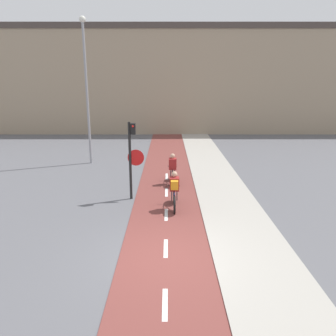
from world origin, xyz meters
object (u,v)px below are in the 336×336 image
at_px(cyclist_near, 176,191).
at_px(cyclist_far, 174,170).
at_px(traffic_light_pole, 134,152).
at_px(street_lamp_far, 88,79).

height_order(cyclist_near, cyclist_far, cyclist_near).
xyz_separation_m(cyclist_near, cyclist_far, (-0.02, 3.19, -0.05)).
distance_m(traffic_light_pole, cyclist_near, 2.41).
bearing_deg(traffic_light_pole, street_lamp_far, 117.16).
bearing_deg(cyclist_far, cyclist_near, -89.57).
relative_size(traffic_light_pole, cyclist_far, 1.93).
height_order(traffic_light_pole, street_lamp_far, street_lamp_far).
distance_m(street_lamp_far, cyclist_far, 7.65).
bearing_deg(street_lamp_far, cyclist_near, -56.26).
bearing_deg(cyclist_far, traffic_light_pole, -129.11).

